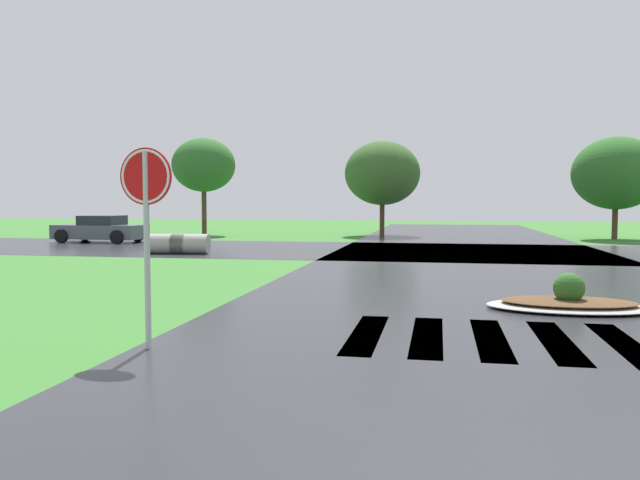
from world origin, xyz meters
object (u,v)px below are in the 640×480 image
object	(u,v)px
stop_sign	(146,200)
drainage_pipe_stack	(179,244)
car_dark_suv	(101,230)
median_island	(569,302)

from	to	relation	value
stop_sign	drainage_pipe_stack	distance (m)	15.53
car_dark_suv	drainage_pipe_stack	world-z (taller)	car_dark_suv
stop_sign	car_dark_suv	distance (m)	23.38
stop_sign	median_island	bearing A→B (deg)	39.19
median_island	drainage_pipe_stack	xyz separation A→B (m)	(-11.96, 10.08, 0.23)
car_dark_suv	drainage_pipe_stack	size ratio (longest dim) A/B	1.89
car_dark_suv	drainage_pipe_stack	xyz separation A→B (m)	(6.43, -5.57, -0.22)
car_dark_suv	drainage_pipe_stack	distance (m)	8.51
median_island	drainage_pipe_stack	size ratio (longest dim) A/B	1.25
median_island	car_dark_suv	size ratio (longest dim) A/B	0.66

